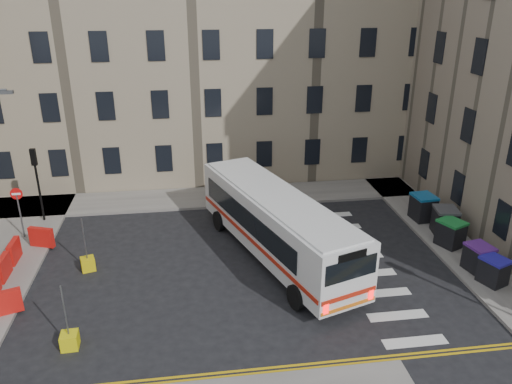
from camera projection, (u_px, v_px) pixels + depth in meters
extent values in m
plane|color=black|center=(278.00, 266.00, 23.29)|extent=(120.00, 120.00, 0.00)
cube|color=slate|center=(156.00, 200.00, 30.37)|extent=(36.00, 3.20, 0.15)
cube|color=slate|center=(423.00, 217.00, 28.09)|extent=(2.40, 26.00, 0.15)
cube|color=gray|center=(137.00, 53.00, 33.58)|extent=(38.00, 10.50, 16.00)
cylinder|color=black|center=(40.00, 193.00, 27.04)|extent=(0.12, 0.12, 3.20)
cube|color=black|center=(33.00, 157.00, 26.26)|extent=(0.28, 0.22, 0.90)
cylinder|color=#595B5E|center=(21.00, 216.00, 25.29)|extent=(0.08, 0.08, 2.40)
cube|color=red|center=(15.00, 188.00, 24.72)|extent=(0.60, 0.04, 0.60)
cube|color=red|center=(4.00, 268.00, 21.93)|extent=(0.25, 1.25, 1.00)
cube|color=red|center=(14.00, 251.00, 23.30)|extent=(0.25, 1.25, 1.00)
cube|color=red|center=(42.00, 237.00, 24.61)|extent=(1.26, 0.66, 1.00)
cube|color=red|center=(5.00, 303.00, 19.48)|extent=(1.26, 0.66, 1.00)
cube|color=silver|center=(276.00, 222.00, 23.48)|extent=(6.20, 11.79, 2.63)
cube|color=black|center=(246.00, 219.00, 23.28)|extent=(3.02, 8.78, 1.05)
cube|color=black|center=(294.00, 209.00, 24.39)|extent=(3.02, 8.78, 1.05)
cube|color=black|center=(227.00, 178.00, 28.17)|extent=(2.21, 0.80, 1.16)
cube|color=black|center=(351.00, 269.00, 18.49)|extent=(2.21, 0.80, 0.84)
cube|color=#AE200E|center=(251.00, 240.00, 23.17)|extent=(3.68, 10.76, 0.19)
cube|color=#AE200E|center=(300.00, 228.00, 24.27)|extent=(3.68, 10.76, 0.19)
cube|color=#FF0C0C|center=(326.00, 309.00, 18.58)|extent=(0.24, 0.12, 0.42)
cube|color=#FF0C0C|center=(371.00, 295.00, 19.46)|extent=(0.24, 0.12, 0.42)
cylinder|color=black|center=(219.00, 221.00, 26.65)|extent=(0.62, 1.09, 1.05)
cylinder|color=black|center=(263.00, 212.00, 27.74)|extent=(0.62, 1.09, 1.05)
cylinder|color=black|center=(296.00, 297.00, 20.04)|extent=(0.62, 1.09, 1.05)
cylinder|color=black|center=(349.00, 281.00, 21.13)|extent=(0.62, 1.09, 1.05)
cube|color=black|center=(493.00, 272.00, 21.52)|extent=(1.21, 1.29, 1.08)
cube|color=#221C9A|center=(496.00, 260.00, 21.29)|extent=(1.27, 1.35, 0.11)
cube|color=black|center=(478.00, 259.00, 22.49)|extent=(1.13, 1.24, 1.13)
cube|color=#55217E|center=(480.00, 247.00, 22.25)|extent=(1.19, 1.30, 0.12)
cube|color=black|center=(450.00, 234.00, 24.68)|extent=(1.37, 1.45, 1.20)
cube|color=#1B7C34|center=(452.00, 222.00, 24.44)|extent=(1.43, 1.51, 0.12)
cube|color=black|center=(445.00, 222.00, 25.84)|extent=(1.27, 1.41, 1.29)
cube|color=#3C3C3F|center=(447.00, 210.00, 25.57)|extent=(1.34, 1.47, 0.14)
cube|color=black|center=(423.00, 208.00, 27.49)|extent=(1.17, 1.32, 1.29)
cube|color=#165A8E|center=(424.00, 196.00, 27.22)|extent=(1.23, 1.39, 0.13)
cube|color=gold|center=(88.00, 264.00, 22.90)|extent=(0.75, 0.75, 0.60)
cube|color=#D2C60C|center=(70.00, 341.00, 17.91)|extent=(0.63, 0.63, 0.60)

